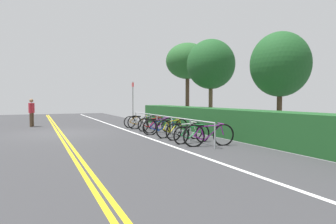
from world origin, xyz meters
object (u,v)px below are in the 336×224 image
(bicycle_7, at_px, (192,134))
(sign_post_near, at_px, (133,100))
(pedestrian, at_px, (32,111))
(tree_near_left, at_px, (187,61))
(bicycle_2, at_px, (152,124))
(bicycle_3, at_px, (159,125))
(bicycle_4, at_px, (162,127))
(bicycle_8, at_px, (209,135))
(bicycle_1, at_px, (144,122))
(bicycle_0, at_px, (139,122))
(tree_mid, at_px, (211,64))
(tree_far_right, at_px, (280,65))
(bike_rack, at_px, (164,120))
(bicycle_5, at_px, (173,128))
(bicycle_6, at_px, (185,131))

(bicycle_7, xyz_separation_m, sign_post_near, (-7.13, 0.03, 1.21))
(pedestrian, xyz_separation_m, tree_near_left, (1.15, 9.39, 3.14))
(bicycle_2, xyz_separation_m, bicycle_3, (0.98, -0.01, 0.02))
(bicycle_4, bearing_deg, bicycle_8, 3.20)
(bicycle_4, xyz_separation_m, bicycle_8, (3.50, 0.20, 0.04))
(bicycle_2, bearing_deg, bicycle_1, -171.64)
(bicycle_8, bearing_deg, bicycle_0, -179.37)
(bicycle_4, bearing_deg, bicycle_1, 178.28)
(tree_mid, bearing_deg, bicycle_4, -67.77)
(bicycle_1, height_order, bicycle_2, bicycle_1)
(bicycle_3, bearing_deg, tree_far_right, 47.04)
(bicycle_2, height_order, tree_near_left, tree_near_left)
(bike_rack, xyz_separation_m, bicycle_1, (-2.63, -0.01, -0.28))
(bicycle_7, relative_size, tree_far_right, 0.38)
(bike_rack, height_order, bicycle_5, bike_rack)
(bicycle_6, xyz_separation_m, sign_post_near, (-6.25, -0.13, 1.20))
(bicycle_6, bearing_deg, bike_rack, -176.64)
(bicycle_3, bearing_deg, bicycle_5, -3.67)
(bicycle_8, height_order, sign_post_near, sign_post_near)
(bike_rack, distance_m, bicycle_6, 1.81)
(pedestrian, distance_m, tree_near_left, 9.97)
(bicycle_2, relative_size, bicycle_3, 1.00)
(bicycle_0, xyz_separation_m, tree_near_left, (-1.72, 3.97, 3.73))
(bicycle_0, relative_size, bicycle_6, 1.02)
(bicycle_2, bearing_deg, tree_near_left, 131.77)
(bicycle_4, height_order, bicycle_6, bicycle_6)
(sign_post_near, xyz_separation_m, tree_near_left, (-0.83, 4.03, 2.52))
(bicycle_5, xyz_separation_m, tree_far_right, (1.85, 3.99, 2.61))
(tree_near_left, bearing_deg, bicycle_3, -41.19)
(bicycle_2, height_order, bicycle_6, bicycle_6)
(bike_rack, distance_m, bicycle_3, 0.90)
(bicycle_7, height_order, bicycle_8, bicycle_8)
(bicycle_3, bearing_deg, bike_rack, -6.83)
(bicycle_5, bearing_deg, tree_far_right, 65.11)
(bicycle_4, bearing_deg, bicycle_0, 178.14)
(bicycle_6, distance_m, sign_post_near, 6.36)
(bicycle_1, distance_m, bicycle_7, 5.30)
(bicycle_3, bearing_deg, tree_mid, 99.20)
(bike_rack, bearing_deg, bicycle_6, 3.36)
(bicycle_1, relative_size, bicycle_7, 1.02)
(bicycle_1, distance_m, tree_far_right, 7.20)
(bicycle_2, xyz_separation_m, bicycle_5, (2.74, -0.12, 0.05))
(bicycle_7, xyz_separation_m, tree_mid, (-4.02, 3.35, 3.08))
(bicycle_6, bearing_deg, bicycle_7, -10.66)
(bicycle_4, relative_size, pedestrian, 1.10)
(bicycle_2, bearing_deg, tree_far_right, 40.12)
(bicycle_8, xyz_separation_m, tree_near_left, (-8.81, 3.89, 3.68))
(bicycle_7, bearing_deg, bicycle_2, 177.81)
(bicycle_5, bearing_deg, sign_post_near, -179.81)
(tree_near_left, bearing_deg, bicycle_8, -23.81)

